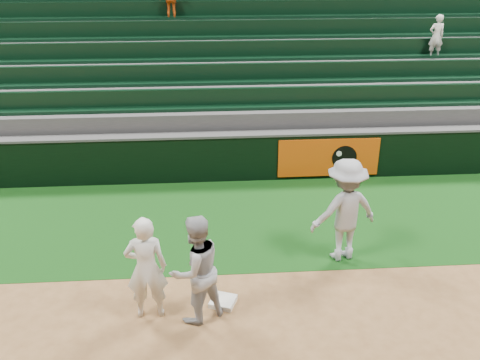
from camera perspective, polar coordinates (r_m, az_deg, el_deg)
name	(u,v)px	position (r m, az deg, el deg)	size (l,w,h in m)	color
ground	(219,306)	(9.42, -2.28, -13.24)	(70.00, 70.00, 0.00)	brown
foul_grass	(214,220)	(11.93, -2.80, -4.32)	(36.00, 4.20, 0.01)	#0D370F
first_base	(223,301)	(9.44, -1.82, -12.81)	(0.40, 0.40, 0.09)	white
first_baseman	(146,268)	(8.82, -9.98, -9.23)	(0.67, 0.44, 1.85)	white
baserunner	(196,270)	(8.65, -4.75, -9.51)	(0.92, 0.71, 1.88)	#AAACB5
base_coach	(345,210)	(10.32, 11.12, -3.19)	(1.33, 0.77, 2.06)	#A3A6B0
field_wall	(212,157)	(13.64, -3.00, 2.49)	(36.00, 0.45, 1.25)	black
stadium_seating	(207,79)	(16.90, -3.50, 10.70)	(36.00, 5.95, 4.85)	#393A3C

